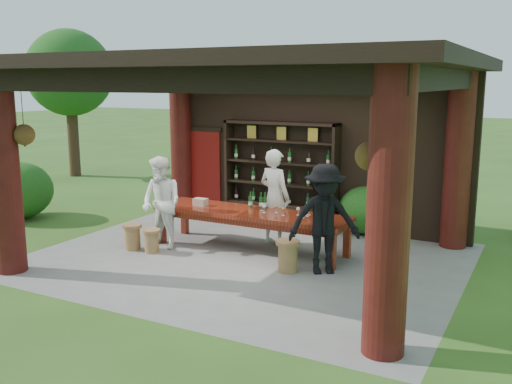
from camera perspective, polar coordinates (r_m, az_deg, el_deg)
The scene contains 15 objects.
ground at distance 10.28m, azimuth -1.05°, elevation -6.69°, with size 90.00×90.00×0.00m, color #2D5119.
pavilion at distance 10.22m, azimuth 0.01°, elevation 5.44°, with size 7.50×6.00×3.60m.
wine_shelf at distance 12.35m, azimuth 2.43°, elevation 1.78°, with size 2.59×0.39×2.28m.
tasting_table at distance 10.65m, azimuth -0.56°, elevation -2.49°, with size 3.78×0.98×0.75m.
stool_near_left at distance 10.76m, azimuth -10.40°, elevation -4.76°, with size 0.33×0.33×0.44m.
stool_near_right at distance 9.55m, azimuth 3.19°, elevation -6.32°, with size 0.41×0.41×0.53m.
stool_far_left at distance 11.01m, azimuth -12.26°, elevation -4.32°, with size 0.37×0.37×0.49m.
host at distance 10.99m, azimuth 1.87°, elevation -0.50°, with size 0.68×0.45×1.86m, color silver.
guest_woman at distance 10.88m, azimuth -9.43°, elevation -1.07°, with size 0.85×0.66×1.75m, color white.
guest_man at distance 9.37m, azimuth 6.85°, elevation -2.72°, with size 1.18×0.68×1.82m, color black.
table_bottles at distance 10.83m, azimuth 0.28°, elevation -0.81°, with size 0.37×0.13×0.31m.
table_glasses at distance 10.34m, azimuth 3.18°, elevation -1.85°, with size 0.98×0.32×0.15m.
napkin_basket at distance 11.12m, azimuth -5.57°, elevation -1.00°, with size 0.26×0.18×0.14m, color #BF6672.
shrubs at distance 9.83m, azimuth 10.90°, elevation -4.35°, with size 15.80×7.98×1.36m.
trees at distance 10.59m, azimuth 17.15°, elevation 11.85°, with size 21.30×10.47×4.80m.
Camera 1 is at (4.73, -8.57, 3.12)m, focal length 40.00 mm.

